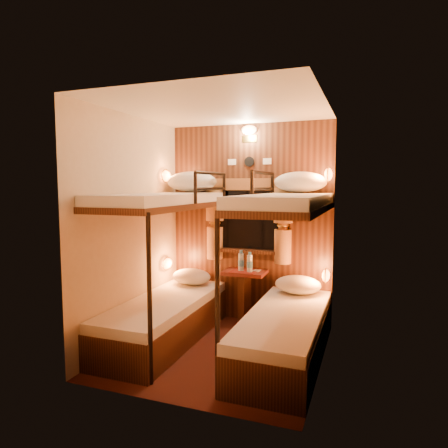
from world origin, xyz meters
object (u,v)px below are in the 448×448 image
at_px(table, 245,290).
at_px(bunk_right, 285,301).
at_px(bunk_left, 165,289).
at_px(bottle_left, 241,262).
at_px(bottle_right, 250,264).

bearing_deg(table, bunk_right, -50.33).
bearing_deg(bunk_left, table, 50.33).
height_order(bunk_right, bottle_left, bunk_right).
distance_m(bunk_right, bottle_right, 0.95).
bearing_deg(bottle_left, bottle_right, -14.33).
distance_m(bottle_left, bottle_right, 0.12).
relative_size(bottle_left, bottle_right, 1.04).
relative_size(table, bottle_left, 2.63).
height_order(bottle_left, bottle_right, bottle_left).
bearing_deg(bottle_right, bottle_left, 165.67).
xyz_separation_m(bunk_left, bottle_left, (0.61, 0.76, 0.20)).
distance_m(bunk_left, bottle_right, 1.05).
distance_m(bunk_left, bunk_right, 1.30).
relative_size(bunk_right, bottle_right, 7.96).
xyz_separation_m(table, bottle_left, (-0.04, -0.02, 0.34)).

